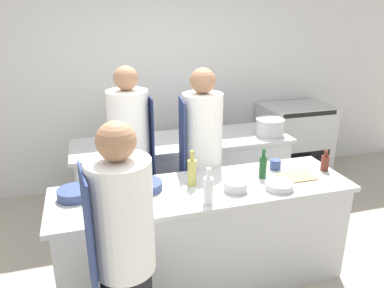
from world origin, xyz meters
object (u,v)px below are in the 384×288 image
(bottle_sauce, at_px, (325,163))
(bowl_mixing_large, at_px, (75,193))
(chef_at_stove, at_px, (131,165))
(oven_range, at_px, (294,141))
(bottle_cooking_oil, at_px, (104,204))
(bottle_olive_oil, at_px, (208,190))
(bowl_wooden_salad, at_px, (236,186))
(bowl_ceramic_blue, at_px, (279,186))
(chef_at_prep_near, at_px, (124,258))
(cup, at_px, (275,164))
(bottle_wine, at_px, (192,172))
(bottle_vinegar, at_px, (263,166))
(chef_at_pass_far, at_px, (202,162))
(stockpot, at_px, (270,127))
(bowl_prep_small, at_px, (145,186))

(bottle_sauce, relative_size, bowl_mixing_large, 0.73)
(chef_at_stove, distance_m, bottle_sauce, 1.73)
(oven_range, xyz_separation_m, bottle_cooking_oil, (-2.70, -2.02, 0.50))
(bottle_olive_oil, height_order, bowl_wooden_salad, bottle_olive_oil)
(bottle_cooking_oil, relative_size, bowl_ceramic_blue, 1.34)
(oven_range, distance_m, bottle_olive_oil, 2.85)
(chef_at_prep_near, distance_m, cup, 1.67)
(cup, bearing_deg, bottle_wine, -173.04)
(bowl_mixing_large, bearing_deg, bowl_ceramic_blue, -11.05)
(bottle_vinegar, xyz_separation_m, bowl_ceramic_blue, (0.03, -0.23, -0.07))
(chef_at_stove, height_order, bottle_cooking_oil, chef_at_stove)
(chef_at_pass_far, xyz_separation_m, bottle_wine, (-0.23, -0.45, 0.12))
(chef_at_prep_near, height_order, stockpot, chef_at_prep_near)
(chef_at_pass_far, bearing_deg, cup, -114.26)
(bottle_sauce, relative_size, cup, 1.96)
(bottle_olive_oil, bearing_deg, bottle_sauce, 13.07)
(chef_at_pass_far, relative_size, bowl_ceramic_blue, 7.85)
(chef_at_stove, height_order, bowl_ceramic_blue, chef_at_stove)
(chef_at_pass_far, height_order, stockpot, chef_at_pass_far)
(oven_range, relative_size, chef_at_pass_far, 0.57)
(chef_at_prep_near, distance_m, stockpot, 2.53)
(oven_range, xyz_separation_m, chef_at_stove, (-2.40, -1.15, 0.40))
(oven_range, height_order, chef_at_stove, chef_at_stove)
(bowl_prep_small, xyz_separation_m, stockpot, (1.59, 0.95, 0.06))
(bowl_ceramic_blue, distance_m, stockpot, 1.37)
(bowl_mixing_large, bearing_deg, bottle_sauce, -2.52)
(chef_at_pass_far, distance_m, stockpot, 1.12)
(chef_at_stove, xyz_separation_m, bottle_wine, (0.42, -0.53, 0.11))
(bottle_sauce, bearing_deg, bottle_olive_oil, -166.93)
(bottle_sauce, xyz_separation_m, bowl_mixing_large, (-2.12, 0.09, -0.04))
(bowl_ceramic_blue, height_order, stockpot, stockpot)
(chef_at_pass_far, relative_size, cup, 18.42)
(bottle_olive_oil, distance_m, bowl_wooden_salad, 0.31)
(chef_at_pass_far, height_order, bowl_wooden_salad, chef_at_pass_far)
(bottle_cooking_oil, distance_m, cup, 1.58)
(bottle_cooking_oil, bearing_deg, bowl_mixing_large, 117.89)
(bottle_vinegar, distance_m, bowl_mixing_large, 1.53)
(bottle_vinegar, distance_m, cup, 0.24)
(bottle_wine, distance_m, bottle_cooking_oil, 0.79)
(bottle_vinegar, height_order, stockpot, bottle_vinegar)
(bottle_wine, distance_m, bowl_mixing_large, 0.92)
(chef_at_prep_near, xyz_separation_m, stockpot, (1.85, 1.72, 0.14))
(bottle_wine, relative_size, bowl_mixing_large, 1.16)
(oven_range, xyz_separation_m, cup, (-1.18, -1.58, 0.43))
(chef_at_stove, bearing_deg, bottle_olive_oil, 27.17)
(chef_at_prep_near, xyz_separation_m, bottle_olive_oil, (0.67, 0.41, 0.16))
(chef_at_prep_near, bearing_deg, bottle_vinegar, -66.83)
(chef_at_stove, height_order, bowl_wooden_salad, chef_at_stove)
(bowl_mixing_large, relative_size, stockpot, 0.81)
(bowl_ceramic_blue, bearing_deg, stockpot, 65.64)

